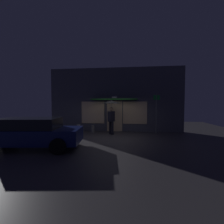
# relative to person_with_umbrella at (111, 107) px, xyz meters

# --- Properties ---
(ground_plane) EXTENTS (18.00, 18.00, 0.00)m
(ground_plane) POSITION_rel_person_with_umbrella_xyz_m (0.10, -0.99, -1.76)
(ground_plane) COLOR #38353A
(building_facade) EXTENTS (9.62, 1.00, 4.58)m
(building_facade) POSITION_rel_person_with_umbrella_xyz_m (0.10, 1.35, 0.51)
(building_facade) COLOR #4C4C56
(building_facade) RESTS_ON ground
(person_with_umbrella) EXTENTS (1.21, 1.21, 2.20)m
(person_with_umbrella) POSITION_rel_person_with_umbrella_xyz_m (0.00, 0.00, 0.00)
(person_with_umbrella) COLOR black
(person_with_umbrella) RESTS_ON ground
(parked_car) EXTENTS (4.57, 2.35, 1.35)m
(parked_car) POSITION_rel_person_with_umbrella_xyz_m (-3.16, -3.59, -1.06)
(parked_car) COLOR navy
(parked_car) RESTS_ON ground
(street_sign_post) EXTENTS (0.40, 0.07, 2.64)m
(street_sign_post) POSITION_rel_person_with_umbrella_xyz_m (2.91, 0.48, -0.27)
(street_sign_post) COLOR #595B60
(street_sign_post) RESTS_ON ground
(sidewalk_bollard) EXTENTS (0.22, 0.22, 0.47)m
(sidewalk_bollard) POSITION_rel_person_with_umbrella_xyz_m (-1.35, 0.51, -1.52)
(sidewalk_bollard) COLOR slate
(sidewalk_bollard) RESTS_ON ground
(sidewalk_bollard_2) EXTENTS (0.26, 0.26, 0.56)m
(sidewalk_bollard_2) POSITION_rel_person_with_umbrella_xyz_m (-2.32, 0.36, -1.48)
(sidewalk_bollard_2) COLOR #9E998E
(sidewalk_bollard_2) RESTS_ON ground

